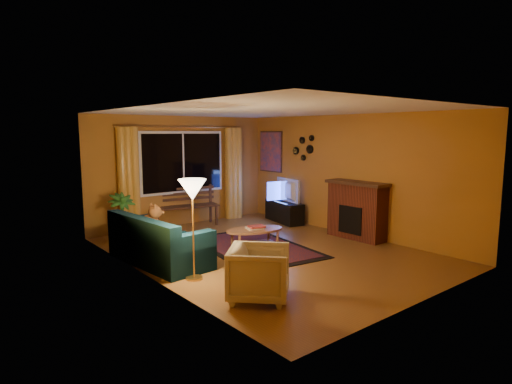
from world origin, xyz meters
TOP-DOWN VIEW (x-y plane):
  - floor at (0.00, 0.00)m, footprint 4.50×6.00m
  - ceiling at (0.00, 0.00)m, footprint 4.50×6.00m
  - wall_back at (0.00, 3.01)m, footprint 4.50×0.02m
  - wall_left at (-2.26, 0.00)m, footprint 0.02×6.00m
  - wall_right at (2.26, 0.00)m, footprint 0.02×6.00m
  - window at (0.00, 2.94)m, footprint 2.00×0.02m
  - curtain_rod at (0.00, 2.90)m, footprint 3.20×0.03m
  - curtain_left at (-1.35, 2.88)m, footprint 0.36×0.36m
  - curtain_right at (1.35, 2.88)m, footprint 0.36×0.36m
  - bench at (-0.09, 2.75)m, footprint 1.58×0.74m
  - potted_plant at (-1.74, 2.32)m, footprint 0.58×0.58m
  - sofa at (-1.79, 0.62)m, footprint 1.01×2.02m
  - dog at (-1.74, 1.06)m, footprint 0.43×0.49m
  - armchair at (-1.52, -1.64)m, footprint 1.02×1.01m
  - floor_lamp at (-1.77, -0.45)m, footprint 0.31×0.31m
  - rug at (-0.01, 0.37)m, footprint 2.02×2.85m
  - coffee_table at (-0.09, 0.22)m, footprint 1.32×1.32m
  - tv_console at (2.00, 1.69)m, footprint 0.63×1.24m
  - television at (2.00, 1.69)m, footprint 0.32×0.96m
  - fireplace at (2.05, -0.40)m, footprint 0.40×1.20m
  - mirror_cluster at (2.21, 1.30)m, footprint 0.06×0.60m
  - painting at (2.22, 2.45)m, footprint 0.04×0.76m

SIDE VIEW (x-z plane):
  - floor at x=0.00m, z-range -0.02..0.00m
  - rug at x=-0.01m, z-range 0.00..0.02m
  - coffee_table at x=-0.09m, z-range 0.00..0.39m
  - bench at x=-0.09m, z-range 0.00..0.46m
  - tv_console at x=2.00m, z-range 0.00..0.49m
  - armchair at x=-1.52m, z-range 0.00..0.76m
  - sofa at x=-1.79m, z-range 0.00..0.79m
  - potted_plant at x=-1.74m, z-range 0.00..0.96m
  - fireplace at x=2.05m, z-range 0.00..1.10m
  - dog at x=-1.74m, z-range 0.39..0.84m
  - floor_lamp at x=-1.77m, z-range 0.00..1.47m
  - television at x=2.00m, z-range 0.49..1.04m
  - curtain_left at x=-1.35m, z-range 0.00..2.24m
  - curtain_right at x=1.35m, z-range 0.00..2.24m
  - wall_back at x=0.00m, z-range 0.00..2.50m
  - wall_left at x=-2.26m, z-range 0.00..2.50m
  - wall_right at x=2.26m, z-range 0.00..2.50m
  - window at x=0.00m, z-range 0.80..2.10m
  - painting at x=2.22m, z-range 1.17..2.13m
  - mirror_cluster at x=2.21m, z-range 1.52..2.08m
  - curtain_rod at x=0.00m, z-range 2.23..2.27m
  - ceiling at x=0.00m, z-range 2.50..2.52m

